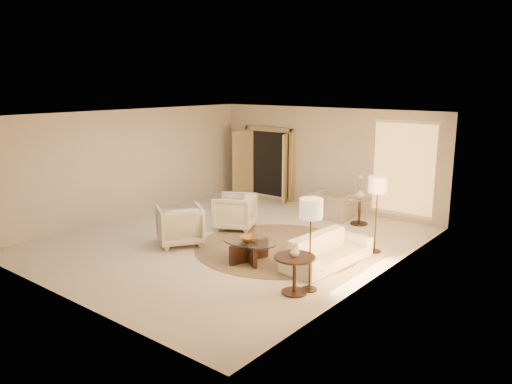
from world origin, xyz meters
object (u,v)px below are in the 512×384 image
Objects in this scene: accent_chair at (332,201)px; side_table at (359,209)px; floor_lamp_near at (378,188)px; side_vase at (360,194)px; floor_lamp_far at (311,213)px; end_vase at (295,252)px; end_table at (295,268)px; sofa at (328,250)px; coffee_table at (249,248)px; armchair_left at (234,210)px; bowl at (249,238)px; armchair_right at (180,223)px.

accent_chair reaches higher than side_table.
accent_chair is 2.90m from floor_lamp_near.
accent_chair is 4.34× the size of side_vase.
side_table is at bearing -116.57° from side_vase.
floor_lamp_far is 0.70m from end_vase.
end_table is 4.62m from side_vase.
sofa is 12.33× the size of end_vase.
accent_chair is at bearing 113.09° from end_table.
end_vase is (1.96, -4.60, 0.29)m from accent_chair.
end_vase reaches higher than coffee_table.
armchair_left is 5.60× the size of end_vase.
end_table reaches higher than sofa.
coffee_table is at bearing -96.81° from side_vase.
side_table is 0.42× the size of floor_lamp_near.
end_vase is (3.29, -2.24, 0.27)m from armchair_left.
floor_lamp_near is 2.82m from bowl.
side_table is at bearing 167.63° from accent_chair.
armchair_left is 3.96× the size of side_vase.
armchair_right is 1.43× the size of side_table.
end_vase is at bearing -24.15° from bowl.
end_table is 2.94m from floor_lamp_near.
floor_lamp_far is at bearing 33.96° from armchair_left.
coffee_table is (1.88, 0.09, -0.20)m from armchair_right.
armchair_right is 1.88m from bowl.
side_vase is at bearing 106.31° from floor_lamp_far.
accent_chair is at bearing 95.93° from coffee_table.
floor_lamp_far reaches higher than end_table.
bowl is 2.10× the size of end_vase.
coffee_table is 0.21m from bowl.
bowl is (-1.68, -2.09, -0.88)m from floor_lamp_near.
bowl is (1.73, -1.55, 0.02)m from armchair_left.
floor_lamp_near is (0.38, 1.28, 1.06)m from sofa.
coffee_table is 2.05m from floor_lamp_far.
armchair_left reaches higher than side_vase.
floor_lamp_far is at bearing -14.35° from bowl.
armchair_left is 2.33m from coffee_table.
armchair_right reaches higher than bowl.
end_table is 0.43× the size of floor_lamp_far.
end_table is at bearing 112.91° from armchair_right.
accent_chair is 3.92m from bowl.
sofa is 1.68m from floor_lamp_far.
floor_lamp_far is 4.42m from side_vase.
side_table is (-0.85, 2.97, 0.11)m from sofa.
armchair_right is 4.27m from floor_lamp_near.
side_vase reaches higher than bowl.
armchair_right is 4.08× the size of side_vase.
bowl is at bearing -96.81° from side_vase.
accent_chair is at bearing 115.74° from floor_lamp_far.
armchair_right is at bearing -121.07° from side_table.
floor_lamp_near is at bearing 87.50° from end_vase.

